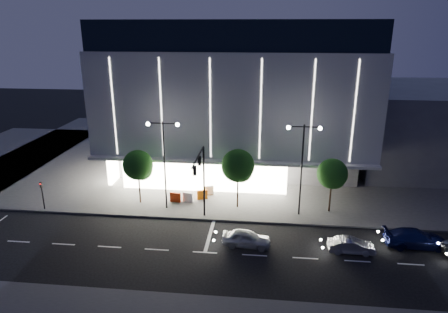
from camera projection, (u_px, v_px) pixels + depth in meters
name	position (u px, v px, depth m)	size (l,w,h in m)	color
ground	(184.00, 242.00, 33.85)	(160.00, 160.00, 0.00)	black
sidewalk_museum	(253.00, 156.00, 55.99)	(70.00, 40.00, 0.15)	#474747
museum	(239.00, 92.00, 51.71)	(30.00, 25.80, 18.00)	#4C4C51
annex_building	(414.00, 125.00, 52.33)	(16.00, 20.00, 10.00)	#4C4C51
traffic_mast	(201.00, 173.00, 35.33)	(0.33, 5.89, 7.07)	black
street_lamp_west	(164.00, 152.00, 37.95)	(3.16, 0.36, 9.00)	black
street_lamp_east	(302.00, 157.00, 36.64)	(3.16, 0.36, 9.00)	black
ped_signal_far	(42.00, 193.00, 39.02)	(0.22, 0.24, 3.00)	black
tree_left	(138.00, 167.00, 39.82)	(3.02, 3.02, 5.72)	black
tree_mid	(238.00, 167.00, 38.72)	(3.25, 3.25, 6.15)	black
tree_right	(332.00, 175.00, 37.95)	(2.91, 2.91, 5.51)	black
car_lead	(247.00, 238.00, 32.99)	(1.63, 4.06, 1.38)	#B2B6BB
car_second	(351.00, 246.00, 32.05)	(1.29, 3.69, 1.22)	#A6A8AE
car_third	(415.00, 238.00, 32.94)	(2.05, 5.03, 1.46)	navy
barrier_a	(175.00, 197.00, 40.98)	(1.10, 0.25, 1.00)	red
barrier_b	(188.00, 197.00, 41.05)	(1.10, 0.25, 1.00)	white
barrier_c	(202.00, 195.00, 41.62)	(1.10, 0.25, 1.00)	orange
barrier_d	(208.00, 190.00, 42.73)	(1.10, 0.25, 1.00)	silver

